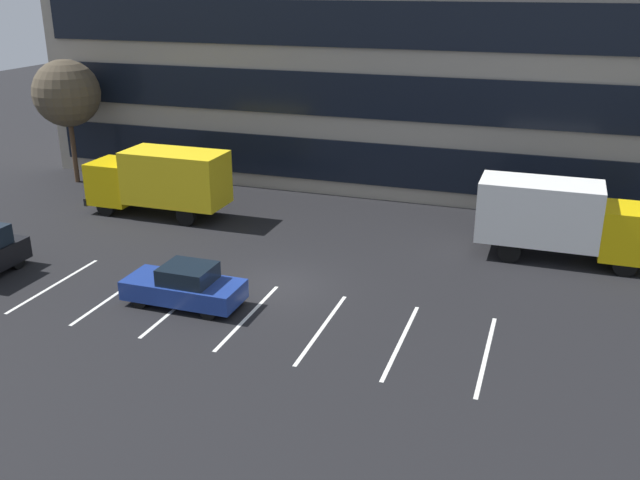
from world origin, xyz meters
TOP-DOWN VIEW (x-y plane):
  - ground_plane at (0.00, 0.00)m, footprint 120.00×120.00m
  - office_building at (0.00, 17.95)m, footprint 39.84×11.50m
  - lot_markings at (0.00, -2.89)m, footprint 16.94×5.40m
  - box_truck_yellow at (10.32, 6.41)m, footprint 7.30×2.42m
  - box_truck_yellow_all at (-8.89, 6.11)m, footprint 7.33×2.43m
  - sedan_navy at (-2.60, -2.75)m, footprint 4.41×1.84m
  - bare_tree at (-17.00, 9.98)m, footprint 3.81×3.81m

SIDE VIEW (x-z plane):
  - ground_plane at x=0.00m, z-range 0.00..0.00m
  - lot_markings at x=0.00m, z-range 0.00..0.01m
  - sedan_navy at x=-2.60m, z-range -0.04..1.53m
  - box_truck_yellow at x=10.32m, z-range 0.21..3.59m
  - box_truck_yellow_all at x=-8.89m, z-range 0.21..3.61m
  - bare_tree at x=-17.00m, z-range 1.65..8.78m
  - office_building at x=0.00m, z-range 0.00..18.00m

